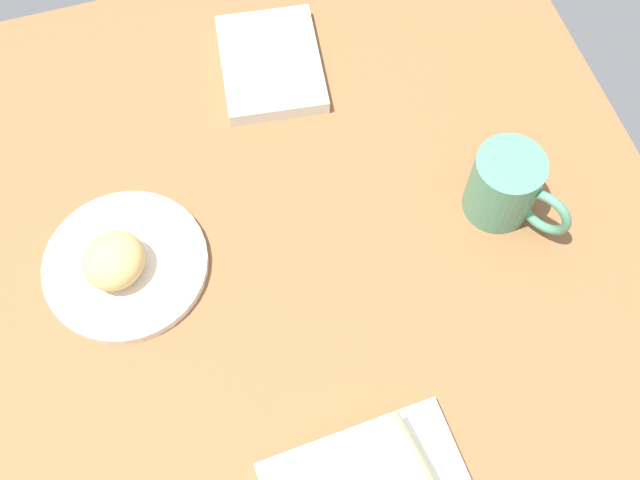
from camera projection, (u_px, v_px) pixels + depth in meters
The scene contains 5 objects.
dining_table at pixel (341, 278), 100.47cm from camera, with size 110.00×90.00×4.00cm, color brown.
round_plate at pixel (126, 265), 98.33cm from camera, with size 21.07×21.07×1.40cm, color silver.
scone_pastry at pixel (114, 261), 94.77cm from camera, with size 8.07×7.41×5.55cm, color tan.
book_stack at pixel (274, 63), 112.30cm from camera, with size 20.27×16.41×2.30cm.
coffee_mug at pixel (506, 186), 98.17cm from camera, with size 13.07×10.41×10.40cm.
Camera 1 is at (37.74, -14.41, 94.16)cm, focal length 43.18 mm.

